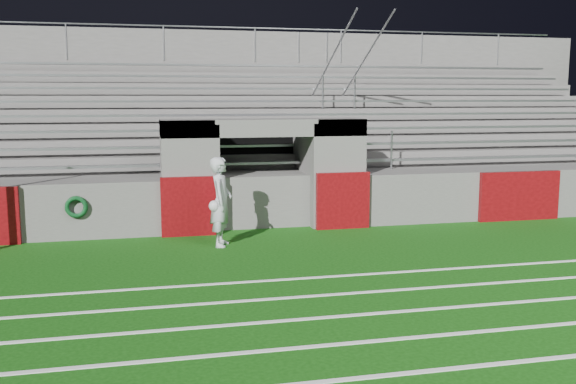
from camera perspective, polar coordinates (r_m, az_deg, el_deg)
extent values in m
plane|color=#0F450B|center=(12.17, 0.99, -6.38)|extent=(90.00, 90.00, 0.00)
cube|color=white|center=(7.67, 10.40, -15.57)|extent=(28.00, 0.09, 0.01)
cube|color=white|center=(8.53, 7.67, -12.99)|extent=(28.00, 0.09, 0.01)
cube|color=white|center=(9.41, 5.49, -10.87)|extent=(28.00, 0.09, 0.01)
cube|color=white|center=(10.31, 3.71, -9.10)|extent=(28.00, 0.09, 0.01)
cube|color=white|center=(11.23, 2.24, -7.62)|extent=(28.00, 0.09, 0.01)
cube|color=#595754|center=(18.17, 22.65, -0.08)|extent=(10.60, 0.35, 1.25)
cube|color=#595754|center=(15.06, -8.91, 1.43)|extent=(1.20, 1.00, 2.60)
cube|color=#595754|center=(15.73, 4.29, 1.80)|extent=(1.20, 1.00, 2.60)
cube|color=black|center=(16.96, -3.24, 2.12)|extent=(2.60, 0.20, 2.50)
cube|color=#595754|center=(15.72, -6.70, 1.58)|extent=(0.10, 2.20, 2.50)
cube|color=#595754|center=(16.13, 1.45, 1.81)|extent=(0.10, 2.20, 2.50)
cube|color=#595754|center=(15.20, -2.19, 5.75)|extent=(4.80, 1.00, 0.40)
cube|color=#595754|center=(19.08, -4.34, 2.51)|extent=(26.00, 8.00, 0.20)
cube|color=#595754|center=(19.15, -4.32, 0.65)|extent=(26.00, 8.00, 1.05)
cube|color=#52070A|center=(14.60, -8.69, -1.27)|extent=(1.30, 0.15, 1.35)
cube|color=#52070A|center=(15.29, 4.88, -0.76)|extent=(1.30, 0.15, 1.35)
cube|color=#52070A|center=(17.31, 19.86, -0.33)|extent=(2.20, 0.15, 1.25)
cube|color=gray|center=(16.18, -2.78, 2.60)|extent=(23.00, 0.28, 0.06)
cube|color=#595754|center=(17.01, -3.29, 2.78)|extent=(24.00, 0.75, 0.38)
cube|color=gray|center=(16.88, -3.25, 4.14)|extent=(23.00, 0.28, 0.06)
cube|color=#595754|center=(17.73, -3.71, 3.63)|extent=(24.00, 0.75, 0.76)
cube|color=gray|center=(17.59, -3.67, 5.55)|extent=(23.00, 0.28, 0.06)
cube|color=#595754|center=(18.46, -4.09, 4.40)|extent=(24.00, 0.75, 1.14)
cube|color=gray|center=(18.32, -4.07, 6.85)|extent=(23.00, 0.28, 0.06)
cube|color=#595754|center=(19.18, -4.45, 5.12)|extent=(24.00, 0.75, 1.52)
cube|color=gray|center=(19.05, -4.44, 8.05)|extent=(23.00, 0.28, 0.06)
cube|color=#595754|center=(19.91, -4.78, 5.78)|extent=(24.00, 0.75, 1.90)
cube|color=gray|center=(19.80, -4.78, 9.15)|extent=(23.00, 0.28, 0.06)
cube|color=#595754|center=(20.65, -5.09, 6.40)|extent=(24.00, 0.75, 2.28)
cube|color=gray|center=(20.55, -5.10, 10.18)|extent=(23.00, 0.28, 0.06)
cube|color=#595754|center=(21.39, -5.37, 6.97)|extent=(24.00, 0.75, 2.66)
cube|color=gray|center=(21.30, -5.39, 11.14)|extent=(23.00, 0.28, 0.06)
cube|color=#595754|center=(22.05, -5.61, 7.18)|extent=(26.00, 0.60, 5.29)
cylinder|color=#A5A8AD|center=(16.51, 5.97, 3.66)|extent=(0.05, 0.05, 1.00)
cylinder|color=#A5A8AD|center=(19.32, 3.12, 8.89)|extent=(0.05, 0.05, 1.00)
cylinder|color=#A5A8AD|center=(22.28, 0.96, 12.75)|extent=(0.05, 0.05, 1.00)
cylinder|color=#A5A8AD|center=(19.33, 3.13, 10.38)|extent=(0.05, 6.02, 3.08)
cylinder|color=#A5A8AD|center=(16.86, 9.19, 3.70)|extent=(0.05, 0.05, 1.00)
cylinder|color=#A5A8AD|center=(19.62, 5.96, 8.85)|extent=(0.05, 0.05, 1.00)
cylinder|color=#A5A8AD|center=(22.54, 3.49, 12.69)|extent=(0.05, 0.05, 1.00)
cylinder|color=#A5A8AD|center=(19.63, 5.98, 10.31)|extent=(0.05, 6.02, 3.08)
cylinder|color=#A5A8AD|center=(21.74, -19.10, 12.54)|extent=(0.05, 0.05, 1.10)
cylinder|color=#A5A8AD|center=(21.65, -10.98, 12.86)|extent=(0.05, 0.05, 1.10)
cylinder|color=#A5A8AD|center=(21.97, -2.94, 12.94)|extent=(0.05, 0.05, 1.10)
cylinder|color=#A5A8AD|center=(22.69, 4.73, 12.78)|extent=(0.05, 0.05, 1.10)
cylinder|color=#A5A8AD|center=(23.77, 11.80, 12.43)|extent=(0.05, 0.05, 1.10)
cylinder|color=#A5A8AD|center=(25.16, 18.16, 11.96)|extent=(0.05, 0.05, 1.10)
cylinder|color=#A5A8AD|center=(21.87, -5.61, 14.38)|extent=(24.00, 0.05, 0.05)
imported|color=#B7BCC1|center=(13.50, -5.97, -0.87)|extent=(0.62, 0.78, 1.88)
sphere|color=silver|center=(13.37, -6.57, -1.24)|extent=(0.23, 0.23, 0.23)
torus|color=#0C4016|center=(14.62, -18.29, -1.28)|extent=(0.49, 0.09, 0.49)
torus|color=#0C401C|center=(14.57, -18.31, -1.27)|extent=(0.47, 0.09, 0.47)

